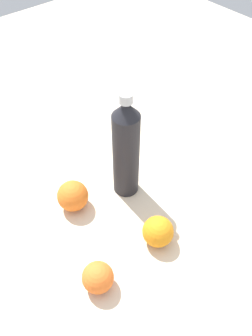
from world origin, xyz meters
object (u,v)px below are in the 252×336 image
(orange_2, at_px, (159,231))
(orange_0, at_px, (73,196))
(water_bottle, at_px, (126,149))
(orange_1, at_px, (98,277))

(orange_2, bearing_deg, orange_0, 24.12)
(water_bottle, xyz_separation_m, orange_1, (-0.18, 0.23, -0.11))
(orange_1, bearing_deg, water_bottle, -52.44)
(orange_1, distance_m, orange_2, 0.18)
(orange_2, bearing_deg, orange_1, 89.65)
(orange_0, height_order, orange_1, orange_0)
(orange_1, height_order, orange_2, orange_2)
(water_bottle, distance_m, orange_2, 0.21)
(water_bottle, bearing_deg, orange_0, 9.42)
(water_bottle, xyz_separation_m, orange_2, (-0.18, 0.05, -0.11))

